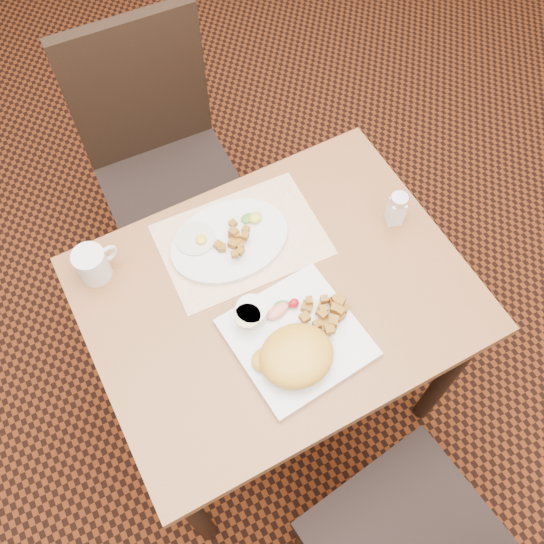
{
  "coord_description": "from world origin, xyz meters",
  "views": [
    {
      "loc": [
        -0.32,
        -0.57,
        2.04
      ],
      "look_at": [
        -0.0,
        0.02,
        0.82
      ],
      "focal_mm": 40.0,
      "sensor_mm": 36.0,
      "label": 1
    }
  ],
  "objects_px": {
    "plate_oval": "(230,241)",
    "salt_shaker": "(396,209)",
    "chair_far": "(161,156)",
    "plate_square": "(297,338)",
    "coffee_mug": "(93,264)",
    "table": "(277,312)"
  },
  "relations": [
    {
      "from": "plate_oval",
      "to": "salt_shaker",
      "type": "distance_m",
      "value": 0.42
    },
    {
      "from": "chair_far",
      "to": "plate_square",
      "type": "distance_m",
      "value": 0.85
    },
    {
      "from": "plate_square",
      "to": "plate_oval",
      "type": "relative_size",
      "value": 0.92
    },
    {
      "from": "salt_shaker",
      "to": "coffee_mug",
      "type": "bearing_deg",
      "value": 163.5
    },
    {
      "from": "salt_shaker",
      "to": "coffee_mug",
      "type": "xyz_separation_m",
      "value": [
        -0.72,
        0.21,
        -0.01
      ]
    },
    {
      "from": "plate_square",
      "to": "plate_oval",
      "type": "bearing_deg",
      "value": 93.56
    },
    {
      "from": "table",
      "to": "plate_oval",
      "type": "height_order",
      "value": "plate_oval"
    },
    {
      "from": "coffee_mug",
      "to": "table",
      "type": "bearing_deg",
      "value": -35.21
    },
    {
      "from": "plate_oval",
      "to": "coffee_mug",
      "type": "xyz_separation_m",
      "value": [
        -0.32,
        0.08,
        0.03
      ]
    },
    {
      "from": "chair_far",
      "to": "coffee_mug",
      "type": "xyz_separation_m",
      "value": [
        -0.32,
        -0.44,
        0.25
      ]
    },
    {
      "from": "table",
      "to": "plate_square",
      "type": "xyz_separation_m",
      "value": [
        -0.02,
        -0.13,
        0.12
      ]
    },
    {
      "from": "table",
      "to": "coffee_mug",
      "type": "relative_size",
      "value": 8.22
    },
    {
      "from": "chair_far",
      "to": "coffee_mug",
      "type": "height_order",
      "value": "chair_far"
    },
    {
      "from": "plate_oval",
      "to": "coffee_mug",
      "type": "bearing_deg",
      "value": 166.67
    },
    {
      "from": "plate_square",
      "to": "coffee_mug",
      "type": "distance_m",
      "value": 0.51
    },
    {
      "from": "table",
      "to": "coffee_mug",
      "type": "bearing_deg",
      "value": 144.79
    },
    {
      "from": "plate_oval",
      "to": "plate_square",
      "type": "bearing_deg",
      "value": -86.44
    },
    {
      "from": "table",
      "to": "chair_far",
      "type": "xyz_separation_m",
      "value": [
        -0.04,
        0.7,
        -0.1
      ]
    },
    {
      "from": "table",
      "to": "salt_shaker",
      "type": "height_order",
      "value": "salt_shaker"
    },
    {
      "from": "salt_shaker",
      "to": "chair_far",
      "type": "bearing_deg",
      "value": 121.42
    },
    {
      "from": "chair_far",
      "to": "salt_shaker",
      "type": "xyz_separation_m",
      "value": [
        0.4,
        -0.65,
        0.26
      ]
    },
    {
      "from": "table",
      "to": "plate_square",
      "type": "relative_size",
      "value": 3.21
    }
  ]
}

